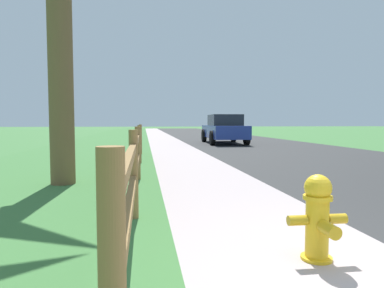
# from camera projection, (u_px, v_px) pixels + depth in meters

# --- Properties ---
(ground_plane) EXTENTS (120.00, 120.00, 0.00)m
(ground_plane) POSITION_uv_depth(u_px,v_px,m) (174.00, 137.00, 26.59)
(ground_plane) COLOR #3E7238
(road_asphalt) EXTENTS (7.00, 66.00, 0.01)m
(road_asphalt) POSITION_uv_depth(u_px,v_px,m) (213.00, 136.00, 29.05)
(road_asphalt) COLOR #2D2D2D
(road_asphalt) RESTS_ON ground
(curb_concrete) EXTENTS (6.00, 66.00, 0.01)m
(curb_concrete) POSITION_uv_depth(u_px,v_px,m) (135.00, 136.00, 28.15)
(curb_concrete) COLOR #AD9B9A
(curb_concrete) RESTS_ON ground
(grass_verge) EXTENTS (5.00, 66.00, 0.00)m
(grass_verge) POSITION_uv_depth(u_px,v_px,m) (116.00, 136.00, 27.94)
(grass_verge) COLOR #3E7238
(grass_verge) RESTS_ON ground
(fire_hydrant) EXTENTS (0.51, 0.42, 0.73)m
(fire_hydrant) POSITION_uv_depth(u_px,v_px,m) (318.00, 216.00, 2.91)
(fire_hydrant) COLOR yellow
(fire_hydrant) RESTS_ON ground
(rail_fence) EXTENTS (0.11, 11.50, 1.08)m
(rail_fence) POSITION_uv_depth(u_px,v_px,m) (138.00, 149.00, 6.96)
(rail_fence) COLOR olive
(rail_fence) RESTS_ON ground
(parked_suv_blue) EXTENTS (2.10, 4.89, 1.56)m
(parked_suv_blue) POSITION_uv_depth(u_px,v_px,m) (224.00, 129.00, 18.78)
(parked_suv_blue) COLOR navy
(parked_suv_blue) RESTS_ON ground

